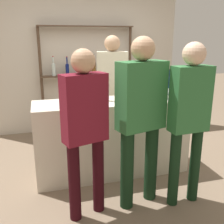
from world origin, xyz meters
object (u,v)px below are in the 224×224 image
Objects in this scene: counter_bottle_1 at (168,85)px; server_behind_counter at (112,85)px; counter_bottle_2 at (106,91)px; wine_glass at (168,91)px; counter_bottle_0 at (79,92)px; customer_left at (85,123)px; ice_bucket at (72,97)px; customer_center at (141,112)px; customer_right at (189,112)px.

server_behind_counter is (-0.64, 0.57, -0.07)m from counter_bottle_1.
counter_bottle_2 reaches higher than wine_glass.
counter_bottle_0 is 0.84m from customer_left.
ice_bucket is at bearing -170.67° from counter_bottle_1.
customer_center is (-0.74, -0.88, -0.09)m from counter_bottle_1.
ice_bucket is at bearing -28.33° from server_behind_counter.
customer_left reaches higher than counter_bottle_0.
wine_glass is 1.37m from customer_left.
customer_center is at bearing -101.15° from customer_left.
customer_left is at bearing -144.62° from counter_bottle_1.
customer_center is at bearing -134.61° from wine_glass.
wine_glass is at bearing 44.41° from server_behind_counter.
customer_right is 1.04m from customer_left.
counter_bottle_2 is 0.19× the size of customer_center.
customer_center is at bearing -130.18° from counter_bottle_1.
counter_bottle_0 is at bearing 50.57° from ice_bucket.
wine_glass is (-0.13, -0.26, -0.03)m from counter_bottle_1.
customer_center is (-0.11, -1.45, -0.02)m from server_behind_counter.
counter_bottle_0 is 0.34m from counter_bottle_2.
customer_left is at bearing -94.79° from counter_bottle_0.
customer_left reaches higher than counter_bottle_2.
wine_glass is at bearing -59.72° from customer_center.
customer_right reaches higher than ice_bucket.
counter_bottle_1 reaches higher than ice_bucket.
customer_left is (0.03, -0.71, -0.09)m from ice_bucket.
customer_right reaches higher than counter_bottle_0.
customer_center reaches higher than wine_glass.
customer_left is (-1.18, -0.67, -0.11)m from wine_glass.
counter_bottle_1 is 0.20× the size of customer_center.
counter_bottle_0 is 0.91m from server_behind_counter.
wine_glass is 0.09× the size of server_behind_counter.
server_behind_counter reaches higher than wine_glass.
server_behind_counter reaches higher than counter_bottle_1.
server_behind_counter is 1.01× the size of customer_center.
counter_bottle_0 is at bearing -28.71° from server_behind_counter.
counter_bottle_0 is 0.95× the size of counter_bottle_1.
counter_bottle_0 is 1.01× the size of counter_bottle_2.
customer_center is at bearing 71.95° from customer_right.
counter_bottle_1 reaches higher than counter_bottle_2.
customer_right is (-0.27, -1.00, -0.09)m from counter_bottle_1.
server_behind_counter reaches higher than customer_right.
counter_bottle_0 is 0.93m from customer_center.
customer_left is (-0.07, -0.83, -0.13)m from counter_bottle_0.
customer_left is at bearing -116.80° from counter_bottle_2.
counter_bottle_1 is 0.86m from server_behind_counter.
counter_bottle_1 is 1.36m from ice_bucket.
customer_center is at bearing 9.14° from server_behind_counter.
counter_bottle_0 is at bearing 43.63° from customer_right.
wine_glass is at bearing -1.94° from ice_bucket.
counter_bottle_1 is 1.80× the size of ice_bucket.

